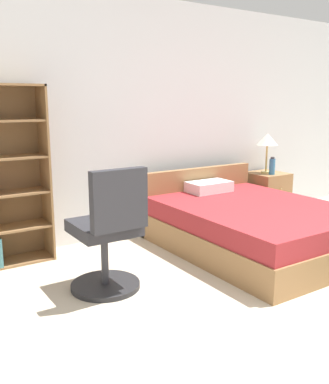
# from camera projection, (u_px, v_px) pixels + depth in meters

# --- Properties ---
(wall_back) EXTENTS (9.00, 0.06, 2.60)m
(wall_back) POSITION_uv_depth(u_px,v_px,m) (145.00, 119.00, 4.82)
(wall_back) COLOR silver
(wall_back) RESTS_ON ground_plane
(bed) EXTENTS (1.55, 1.99, 0.73)m
(bed) POSITION_uv_depth(u_px,v_px,m) (250.00, 225.00, 4.42)
(bed) COLOR olive
(bed) RESTS_ON ground_plane
(office_chair) EXTENTS (0.57, 0.60, 1.02)m
(office_chair) POSITION_uv_depth(u_px,v_px,m) (109.00, 235.00, 3.35)
(office_chair) COLOR #232326
(office_chair) RESTS_ON ground_plane
(nightstand) EXTENTS (0.46, 0.50, 0.58)m
(nightstand) POSITION_uv_depth(u_px,v_px,m) (266.00, 194.00, 5.66)
(nightstand) COLOR olive
(nightstand) RESTS_ON ground_plane
(table_lamp) EXTENTS (0.27, 0.27, 0.52)m
(table_lamp) POSITION_uv_depth(u_px,v_px,m) (267.00, 140.00, 5.50)
(table_lamp) COLOR tan
(table_lamp) RESTS_ON nightstand
(water_bottle) EXTENTS (0.07, 0.07, 0.22)m
(water_bottle) POSITION_uv_depth(u_px,v_px,m) (272.00, 166.00, 5.46)
(water_bottle) COLOR teal
(water_bottle) RESTS_ON nightstand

